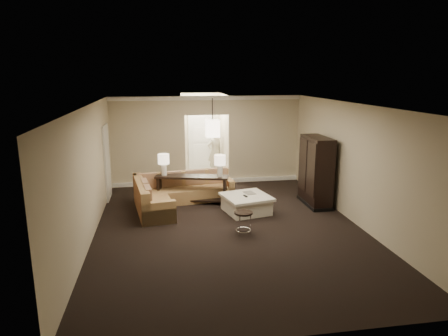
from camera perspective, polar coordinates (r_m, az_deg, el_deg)
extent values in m
plane|color=black|center=(9.28, 0.70, -8.56)|extent=(8.00, 8.00, 0.00)
cube|color=#C2B393|center=(12.74, -2.43, 3.98)|extent=(6.00, 0.04, 2.80)
cube|color=#C2B393|center=(5.15, 8.67, -10.28)|extent=(6.00, 0.04, 2.80)
cube|color=#C2B393|center=(8.85, -18.77, -0.84)|extent=(0.04, 8.00, 2.80)
cube|color=#C2B393|center=(9.82, 18.23, 0.55)|extent=(0.04, 8.00, 2.80)
cube|color=silver|center=(8.64, 0.76, 8.95)|extent=(6.00, 8.00, 0.02)
cube|color=white|center=(12.54, -2.46, 9.95)|extent=(6.00, 0.10, 0.12)
cube|color=white|center=(12.97, -2.35, -1.91)|extent=(6.00, 0.10, 0.12)
cube|color=silver|center=(11.62, -16.36, 0.80)|extent=(0.05, 0.90, 2.10)
cube|color=white|center=(14.00, -2.88, -1.04)|extent=(1.40, 2.00, 0.01)
cube|color=beige|center=(13.66, -5.87, 4.54)|extent=(0.04, 2.00, 2.80)
cube|color=beige|center=(13.81, -0.05, 4.71)|extent=(0.04, 2.00, 2.80)
cube|color=beige|center=(14.70, -3.39, 5.20)|extent=(1.40, 0.04, 2.80)
cube|color=silver|center=(14.73, -3.36, 3.84)|extent=(0.90, 0.05, 2.10)
cube|color=brown|center=(11.19, -5.66, -3.76)|extent=(2.79, 1.18, 0.38)
cube|color=brown|center=(10.07, -9.73, -5.84)|extent=(0.98, 1.36, 0.38)
cube|color=brown|center=(11.36, -6.01, -1.43)|extent=(2.70, 0.59, 0.41)
cube|color=brown|center=(10.34, -11.79, -3.11)|extent=(0.52, 2.17, 0.41)
cube|color=brown|center=(11.47, 0.51, -2.80)|extent=(0.29, 0.83, 0.56)
cube|color=brown|center=(9.53, -9.30, -6.35)|extent=(0.83, 0.29, 0.56)
cube|color=#956F4F|center=(11.17, -10.95, -1.76)|extent=(0.57, 0.22, 0.41)
cube|color=#956F4F|center=(11.26, -7.54, -1.51)|extent=(0.57, 0.22, 0.41)
cube|color=#956F4F|center=(11.38, -4.19, -1.26)|extent=(0.57, 0.22, 0.41)
cube|color=#956F4F|center=(11.55, -0.93, -1.02)|extent=(0.57, 0.22, 0.41)
cube|color=#956F4F|center=(10.44, -11.25, -2.84)|extent=(0.22, 0.55, 0.41)
cube|color=#956F4F|center=(9.83, -10.84, -3.81)|extent=(0.22, 0.55, 0.41)
cube|color=white|center=(10.25, 3.20, -5.31)|extent=(1.20, 1.20, 0.38)
cube|color=white|center=(10.18, 3.22, -4.13)|extent=(1.33, 1.33, 0.07)
cube|color=black|center=(10.10, 3.07, -4.01)|extent=(0.09, 0.19, 0.02)
cube|color=#B7AEA0|center=(10.38, 3.65, -3.56)|extent=(0.31, 0.38, 0.01)
cube|color=black|center=(10.86, -4.61, -1.25)|extent=(2.03, 0.93, 0.05)
cube|color=black|center=(11.14, -9.16, -3.02)|extent=(0.17, 0.41, 0.72)
cube|color=black|center=(10.85, 0.13, -3.29)|extent=(0.17, 0.41, 0.72)
cube|color=black|center=(11.03, -4.55, -4.42)|extent=(1.93, 0.86, 0.04)
cube|color=black|center=(10.94, 13.01, -0.44)|extent=(0.51, 1.23, 1.85)
cube|color=black|center=(10.53, 12.34, -0.19)|extent=(0.03, 0.55, 1.41)
cube|color=black|center=(11.09, 11.18, 0.54)|extent=(0.03, 0.55, 1.41)
cube|color=black|center=(11.17, 12.77, -4.84)|extent=(0.55, 1.29, 0.09)
cylinder|color=black|center=(8.79, 2.80, -6.40)|extent=(0.41, 0.41, 0.04)
torus|color=silver|center=(8.93, 2.77, -8.83)|extent=(0.34, 0.34, 0.02)
cylinder|color=silver|center=(8.87, 3.81, -7.95)|extent=(0.02, 0.02, 0.49)
cylinder|color=silver|center=(9.00, 2.28, -7.61)|extent=(0.02, 0.02, 0.49)
cylinder|color=silver|center=(8.75, 2.25, -8.25)|extent=(0.02, 0.02, 0.49)
cylinder|color=white|center=(10.97, -8.58, -0.21)|extent=(0.14, 0.14, 0.32)
cylinder|color=beige|center=(10.90, -8.63, 1.28)|extent=(0.31, 0.31, 0.27)
cylinder|color=white|center=(10.71, -0.59, -0.38)|extent=(0.14, 0.14, 0.32)
cylinder|color=beige|center=(10.65, -0.59, 1.15)|extent=(0.31, 0.31, 0.27)
cylinder|color=black|center=(11.32, -1.67, 8.44)|extent=(0.02, 0.02, 0.60)
cube|color=#FFE9C6|center=(11.38, -1.66, 5.68)|extent=(0.38, 0.38, 0.48)
imported|color=beige|center=(14.05, -1.34, 2.67)|extent=(0.75, 0.63, 1.75)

